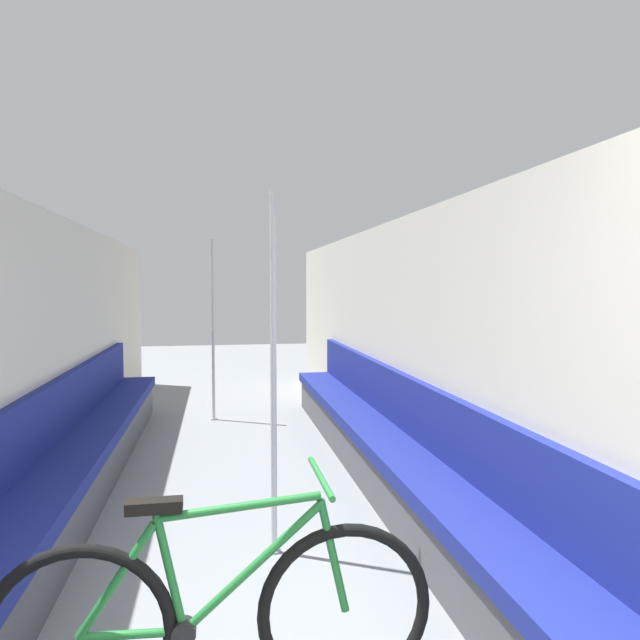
{
  "coord_description": "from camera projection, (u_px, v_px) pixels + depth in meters",
  "views": [
    {
      "loc": [
        -0.13,
        -0.62,
        1.6
      ],
      "look_at": [
        0.5,
        2.88,
        1.39
      ],
      "focal_mm": 32.0,
      "sensor_mm": 36.0,
      "label": 1
    }
  ],
  "objects": [
    {
      "name": "wall_left",
      "position": [
        35.0,
        358.0,
        4.06
      ],
      "size": [
        0.1,
        10.64,
        2.17
      ],
      "primitive_type": "cube",
      "color": "beige",
      "rests_on": "ground"
    },
    {
      "name": "wall_right",
      "position": [
        415.0,
        350.0,
        4.56
      ],
      "size": [
        0.1,
        10.64,
        2.17
      ],
      "primitive_type": "cube",
      "color": "beige",
      "rests_on": "ground"
    },
    {
      "name": "bench_seat_row_left",
      "position": [
        69.0,
        471.0,
        4.0
      ],
      "size": [
        0.45,
        6.44,
        0.89
      ],
      "color": "#4C4C51",
      "rests_on": "ground"
    },
    {
      "name": "bench_seat_row_right",
      "position": [
        390.0,
        454.0,
        4.42
      ],
      "size": [
        0.45,
        6.44,
        0.89
      ],
      "color": "#4C4C51",
      "rests_on": "ground"
    },
    {
      "name": "bicycle",
      "position": [
        217.0,
        617.0,
        2.12
      ],
      "size": [
        1.66,
        0.46,
        0.89
      ],
      "rotation": [
        0.0,
        0.0,
        0.09
      ],
      "color": "black",
      "rests_on": "ground"
    },
    {
      "name": "grab_pole_near",
      "position": [
        213.0,
        333.0,
        6.76
      ],
      "size": [
        0.08,
        0.08,
        2.15
      ],
      "color": "gray",
      "rests_on": "ground"
    },
    {
      "name": "grab_pole_far",
      "position": [
        274.0,
        380.0,
        3.37
      ],
      "size": [
        0.08,
        0.08,
        2.15
      ],
      "color": "gray",
      "rests_on": "ground"
    }
  ]
}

